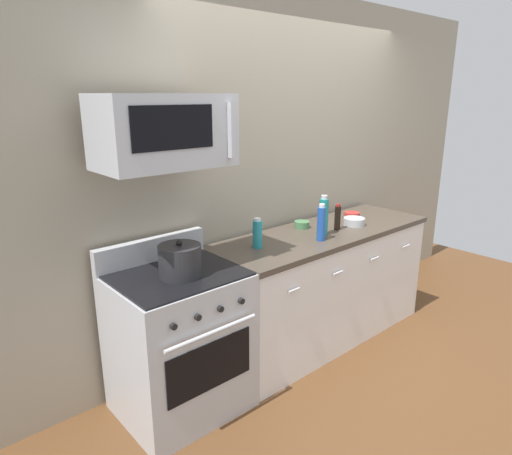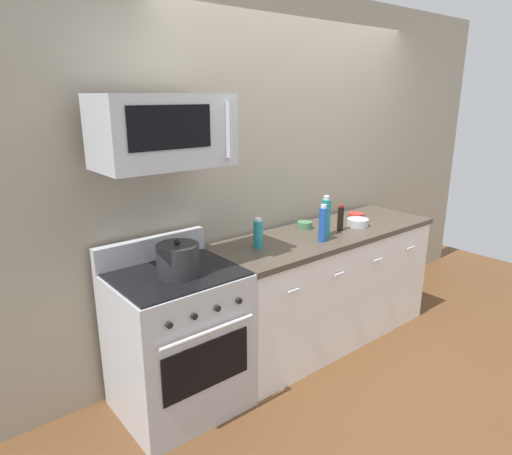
{
  "view_description": "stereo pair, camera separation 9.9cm",
  "coord_description": "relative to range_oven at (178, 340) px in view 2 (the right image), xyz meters",
  "views": [
    {
      "loc": [
        -2.65,
        -2.2,
        1.95
      ],
      "look_at": [
        -0.76,
        -0.05,
        1.1
      ],
      "focal_mm": 31.87,
      "sensor_mm": 36.0,
      "label": 1
    },
    {
      "loc": [
        -2.57,
        -2.26,
        1.95
      ],
      "look_at": [
        -0.76,
        -0.05,
        1.1
      ],
      "focal_mm": 31.87,
      "sensor_mm": 36.0,
      "label": 2
    }
  ],
  "objects": [
    {
      "name": "ground_plane",
      "position": [
        1.35,
        -0.0,
        -0.47
      ],
      "size": [
        6.05,
        6.05,
        0.0
      ],
      "primitive_type": "plane",
      "color": "brown"
    },
    {
      "name": "back_wall",
      "position": [
        1.35,
        0.41,
        0.88
      ],
      "size": [
        5.04,
        0.1,
        2.7
      ],
      "primitive_type": "cube",
      "color": "#9E937F",
      "rests_on": "ground_plane"
    },
    {
      "name": "counter_unit",
      "position": [
        1.35,
        -0.0,
        -0.01
      ],
      "size": [
        1.95,
        0.66,
        0.92
      ],
      "color": "white",
      "rests_on": "ground_plane"
    },
    {
      "name": "range_oven",
      "position": [
        0.0,
        0.0,
        0.0
      ],
      "size": [
        0.76,
        0.69,
        1.07
      ],
      "color": "#B7BABF",
      "rests_on": "ground_plane"
    },
    {
      "name": "microwave",
      "position": [
        0.0,
        0.04,
        1.28
      ],
      "size": [
        0.74,
        0.44,
        0.4
      ],
      "color": "#B7BABF"
    },
    {
      "name": "bottle_soda_blue",
      "position": [
        1.14,
        -0.15,
        0.58
      ],
      "size": [
        0.06,
        0.06,
        0.27
      ],
      "color": "#1E4CA5",
      "rests_on": "countertop_slab"
    },
    {
      "name": "bottle_soy_sauce_dark",
      "position": [
        1.44,
        -0.05,
        0.55
      ],
      "size": [
        0.05,
        0.05,
        0.21
      ],
      "color": "black",
      "rests_on": "countertop_slab"
    },
    {
      "name": "bottle_dish_soap",
      "position": [
        0.68,
        0.04,
        0.55
      ],
      "size": [
        0.07,
        0.07,
        0.21
      ],
      "color": "teal",
      "rests_on": "countertop_slab"
    },
    {
      "name": "bottle_sparkling_teal",
      "position": [
        1.24,
        -0.07,
        0.6
      ],
      "size": [
        0.07,
        0.07,
        0.31
      ],
      "color": "#197F7A",
      "rests_on": "countertop_slab"
    },
    {
      "name": "bowl_steel_prep",
      "position": [
        1.65,
        -0.06,
        0.48
      ],
      "size": [
        0.17,
        0.17,
        0.06
      ],
      "color": "#B2B5BA",
      "rests_on": "countertop_slab"
    },
    {
      "name": "bowl_green_glaze",
      "position": [
        1.27,
        0.17,
        0.48
      ],
      "size": [
        0.12,
        0.12,
        0.05
      ],
      "color": "#477A4C",
      "rests_on": "countertop_slab"
    },
    {
      "name": "bowl_red_small",
      "position": [
        1.82,
        0.09,
        0.48
      ],
      "size": [
        0.13,
        0.13,
        0.05
      ],
      "color": "#B72D28",
      "rests_on": "countertop_slab"
    },
    {
      "name": "stockpot",
      "position": [
        0.0,
        -0.05,
        0.55
      ],
      "size": [
        0.25,
        0.25,
        0.22
      ],
      "color": "#262628",
      "rests_on": "range_oven"
    }
  ]
}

